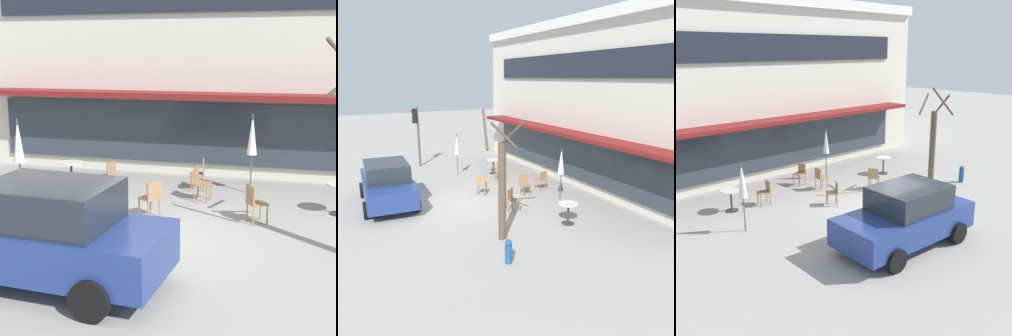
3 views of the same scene
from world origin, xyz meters
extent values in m
plane|color=#9E9B93|center=(0.00, 0.00, 0.00)|extent=(80.00, 80.00, 0.00)
cube|color=beige|center=(0.00, 10.00, 3.82)|extent=(17.71, 8.00, 7.65)
cube|color=maroon|center=(0.00, 5.45, 2.55)|extent=(15.05, 1.10, 0.16)
cube|color=#2D3842|center=(0.00, 5.94, 1.35)|extent=(14.17, 0.10, 1.90)
cylinder|color=#333338|center=(-3.64, 3.51, 0.01)|extent=(0.44, 0.44, 0.03)
cylinder|color=#333338|center=(-3.64, 3.51, 0.38)|extent=(0.07, 0.07, 0.70)
cylinder|color=silver|center=(-3.64, 3.51, 0.74)|extent=(0.70, 0.70, 0.03)
cylinder|color=#4C4C51|center=(-4.17, 1.70, 1.10)|extent=(0.04, 0.04, 2.20)
cone|color=silver|center=(-4.17, 1.70, 1.65)|extent=(0.28, 0.28, 1.10)
cylinder|color=#4C4C51|center=(1.36, 4.26, 1.10)|extent=(0.04, 0.04, 2.20)
cone|color=silver|center=(1.36, 4.26, 1.65)|extent=(0.28, 0.28, 1.10)
cylinder|color=#9E754C|center=(-0.94, 1.51, 0.23)|extent=(0.04, 0.04, 0.45)
cylinder|color=#9E754C|center=(-0.75, 1.79, 0.23)|extent=(0.04, 0.04, 0.45)
cylinder|color=#9E754C|center=(-0.65, 1.32, 0.23)|extent=(0.04, 0.04, 0.45)
cylinder|color=#9E754C|center=(-0.47, 1.61, 0.23)|extent=(0.04, 0.04, 0.45)
cube|color=#9E754C|center=(-0.70, 1.56, 0.47)|extent=(0.55, 0.55, 0.04)
cube|color=#9E754C|center=(-0.55, 1.46, 0.69)|extent=(0.25, 0.36, 0.40)
cylinder|color=#9E754C|center=(-2.68, 3.13, 0.23)|extent=(0.04, 0.04, 0.45)
cylinder|color=#9E754C|center=(-2.61, 3.46, 0.23)|extent=(0.04, 0.04, 0.45)
cylinder|color=#9E754C|center=(-2.35, 3.06, 0.23)|extent=(0.04, 0.04, 0.45)
cylinder|color=#9E754C|center=(-2.28, 3.39, 0.23)|extent=(0.04, 0.04, 0.45)
cube|color=#9E754C|center=(-2.48, 3.26, 0.47)|extent=(0.47, 0.47, 0.04)
cube|color=#9E754C|center=(-2.31, 3.23, 0.69)|extent=(0.12, 0.40, 0.40)
cylinder|color=#9E754C|center=(-0.27, 4.03, 0.23)|extent=(0.04, 0.04, 0.45)
cylinder|color=#9E754C|center=(-0.34, 4.36, 0.23)|extent=(0.04, 0.04, 0.45)
cylinder|color=#9E754C|center=(0.07, 4.10, 0.23)|extent=(0.04, 0.04, 0.45)
cylinder|color=#9E754C|center=(0.00, 4.43, 0.23)|extent=(0.04, 0.04, 0.45)
cube|color=#9E754C|center=(-0.14, 4.23, 0.47)|extent=(0.47, 0.47, 0.04)
cube|color=#9E754C|center=(0.04, 4.27, 0.69)|extent=(0.12, 0.40, 0.40)
cylinder|color=#9E754C|center=(1.84, 2.04, 0.23)|extent=(0.04, 0.04, 0.45)
cylinder|color=#9E754C|center=(2.02, 1.75, 0.23)|extent=(0.04, 0.04, 0.45)
cylinder|color=#9E754C|center=(1.56, 1.86, 0.23)|extent=(0.04, 0.04, 0.45)
cylinder|color=#9E754C|center=(1.73, 1.57, 0.23)|extent=(0.04, 0.04, 0.45)
cube|color=#9E754C|center=(1.79, 1.81, 0.47)|extent=(0.55, 0.55, 0.04)
cube|color=#9E754C|center=(1.64, 1.71, 0.69)|extent=(0.24, 0.36, 0.40)
cylinder|color=#9E754C|center=(0.41, 3.38, 0.23)|extent=(0.04, 0.04, 0.45)
cylinder|color=#9E754C|center=(0.38, 3.04, 0.23)|extent=(0.04, 0.04, 0.45)
cylinder|color=#9E754C|center=(0.07, 3.41, 0.23)|extent=(0.04, 0.04, 0.45)
cylinder|color=#9E754C|center=(0.04, 3.07, 0.23)|extent=(0.04, 0.04, 0.45)
cube|color=#9E754C|center=(0.23, 3.22, 0.47)|extent=(0.43, 0.43, 0.04)
cube|color=#9E754C|center=(0.05, 3.24, 0.69)|extent=(0.07, 0.40, 0.40)
cube|color=navy|center=(-1.34, -2.29, 0.70)|extent=(4.29, 2.02, 0.76)
cube|color=#232B33|center=(-1.19, -2.29, 1.42)|extent=(2.18, 1.71, 0.68)
cylinder|color=black|center=(-2.59, -1.32, 0.32)|extent=(0.65, 0.25, 0.64)
cylinder|color=black|center=(-0.08, -3.26, 0.32)|extent=(0.65, 0.25, 0.64)
cylinder|color=black|center=(0.01, -1.46, 0.32)|extent=(0.65, 0.25, 0.64)
camera|label=1|loc=(2.80, -9.52, 3.83)|focal=55.00mm
camera|label=2|loc=(12.98, -4.29, 4.99)|focal=38.00mm
camera|label=3|loc=(-10.18, -9.20, 5.46)|focal=45.00mm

